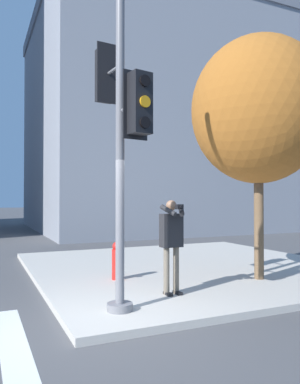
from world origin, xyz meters
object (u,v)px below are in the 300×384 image
(person_photographer, at_px, (172,238))
(fire_hydrant, at_px, (117,261))
(traffic_signal_pole, at_px, (121,124))
(street_tree, at_px, (258,111))

(person_photographer, relative_size, fire_hydrant, 2.11)
(person_photographer, distance_m, fire_hydrant, 1.80)
(person_photographer, bearing_deg, traffic_signal_pole, -154.87)
(person_photographer, bearing_deg, street_tree, 8.99)
(person_photographer, bearing_deg, fire_hydrant, 107.29)
(street_tree, height_order, fire_hydrant, street_tree)
(person_photographer, height_order, fire_hydrant, person_photographer)
(street_tree, distance_m, fire_hydrant, 4.55)
(person_photographer, relative_size, street_tree, 0.32)
(fire_hydrant, bearing_deg, person_photographer, -72.71)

